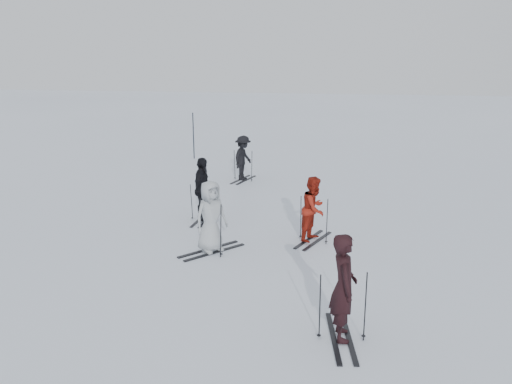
# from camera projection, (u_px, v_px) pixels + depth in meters

# --- Properties ---
(ground) EXTENTS (120.00, 120.00, 0.00)m
(ground) POSITION_uv_depth(u_px,v_px,m) (249.00, 236.00, 13.74)
(ground) COLOR silver
(ground) RESTS_ON ground
(skier_near_dark) EXTENTS (0.57, 0.76, 1.90)m
(skier_near_dark) POSITION_uv_depth(u_px,v_px,m) (343.00, 288.00, 8.46)
(skier_near_dark) COLOR black
(skier_near_dark) RESTS_ON ground
(skier_red) EXTENTS (0.91, 1.02, 1.73)m
(skier_red) POSITION_uv_depth(u_px,v_px,m) (314.00, 210.00, 13.19)
(skier_red) COLOR maroon
(skier_red) RESTS_ON ground
(skier_grey) EXTENTS (1.00, 1.05, 1.81)m
(skier_grey) POSITION_uv_depth(u_px,v_px,m) (211.00, 217.00, 12.42)
(skier_grey) COLOR #9FA4A8
(skier_grey) RESTS_ON ground
(skier_uphill_left) EXTENTS (0.48, 1.12, 1.89)m
(skier_uphill_left) POSITION_uv_depth(u_px,v_px,m) (202.00, 190.00, 14.88)
(skier_uphill_left) COLOR black
(skier_uphill_left) RESTS_ON ground
(skier_uphill_far) EXTENTS (0.91, 1.27, 1.77)m
(skier_uphill_far) POSITION_uv_depth(u_px,v_px,m) (243.00, 158.00, 19.92)
(skier_uphill_far) COLOR black
(skier_uphill_far) RESTS_ON ground
(skis_near_dark) EXTENTS (1.87, 1.21, 1.27)m
(skis_near_dark) POSITION_uv_depth(u_px,v_px,m) (343.00, 305.00, 8.55)
(skis_near_dark) COLOR black
(skis_near_dark) RESTS_ON ground
(skis_red) EXTENTS (1.92, 1.44, 1.25)m
(skis_red) POSITION_uv_depth(u_px,v_px,m) (314.00, 218.00, 13.25)
(skis_red) COLOR black
(skis_red) RESTS_ON ground
(skis_grey) EXTENTS (2.08, 1.94, 1.36)m
(skis_grey) POSITION_uv_depth(u_px,v_px,m) (211.00, 226.00, 12.48)
(skis_grey) COLOR black
(skis_grey) RESTS_ON ground
(skis_uphill_left) EXTENTS (1.59, 0.86, 1.15)m
(skis_uphill_left) POSITION_uv_depth(u_px,v_px,m) (203.00, 202.00, 14.97)
(skis_uphill_left) COLOR black
(skis_uphill_left) RESTS_ON ground
(skis_uphill_far) EXTENTS (1.89, 1.29, 1.26)m
(skis_uphill_far) POSITION_uv_depth(u_px,v_px,m) (243.00, 165.00, 19.98)
(skis_uphill_far) COLOR black
(skis_uphill_far) RESTS_ON ground
(piste_marker) EXTENTS (0.05, 0.05, 2.24)m
(piste_marker) POSITION_uv_depth(u_px,v_px,m) (193.00, 136.00, 24.28)
(piste_marker) COLOR black
(piste_marker) RESTS_ON ground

